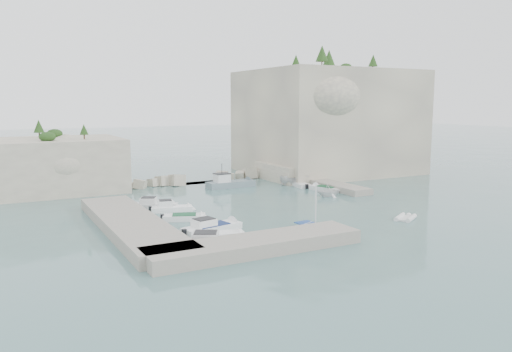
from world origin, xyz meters
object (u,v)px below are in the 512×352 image
inflatable_dinghy (405,219)px  motorboat_e (224,238)px  tender_east_a (329,196)px  rowboat (315,232)px  motorboat_a (155,209)px  tender_east_c (299,186)px  tender_east_d (295,185)px  tender_east_b (326,191)px  work_boat (231,187)px  motorboat_d (212,231)px  motorboat_f (217,247)px  motorboat_c (184,220)px  motorboat_b (172,211)px

inflatable_dinghy → motorboat_e: bearing=142.5°
tender_east_a → rowboat: bearing=149.7°
tender_east_a → motorboat_a: bearing=91.6°
motorboat_a → tender_east_a: size_ratio=1.65×
tender_east_c → tender_east_d: bearing=9.7°
tender_east_b → work_boat: bearing=31.2°
motorboat_a → tender_east_b: motorboat_a is taller
tender_east_a → tender_east_c: (0.94, 8.21, 0.00)m
rowboat → inflatable_dinghy: rowboat is taller
motorboat_a → work_boat: size_ratio=0.71×
motorboat_a → motorboat_d: size_ratio=0.85×
tender_east_c → tender_east_d: (-0.06, 1.06, 0.00)m
motorboat_f → motorboat_d: bearing=99.2°
tender_east_a → work_boat: 14.53m
tender_east_d → tender_east_a: bearing=-160.9°
rowboat → tender_east_d: (12.46, 22.88, 0.00)m
motorboat_c → tender_east_b: same height
motorboat_b → motorboat_e: bearing=-73.0°
tender_east_b → motorboat_d: bearing=101.4°
tender_east_a → work_boat: work_boat is taller
inflatable_dinghy → tender_east_b: tender_east_b is taller
motorboat_e → tender_east_c: same height
tender_east_b → tender_east_d: size_ratio=1.11×
motorboat_d → tender_east_a: bearing=12.0°
motorboat_c → motorboat_f: motorboat_f is taller
motorboat_f → inflatable_dinghy: (20.86, -0.04, 0.00)m
inflatable_dinghy → tender_east_a: size_ratio=0.92×
tender_east_d → motorboat_d: bearing=155.7°
motorboat_b → motorboat_a: bearing=131.8°
motorboat_f → rowboat: size_ratio=1.37×
motorboat_e → rowboat: bearing=-1.0°
motorboat_a → inflatable_dinghy: (20.78, -17.22, 0.00)m
motorboat_a → motorboat_d: (1.68, -12.07, 0.00)m
inflatable_dinghy → tender_east_d: (1.63, 23.27, 0.00)m
motorboat_b → motorboat_c: (-0.23, -4.54, 0.00)m
motorboat_a → rowboat: (9.95, -16.82, 0.00)m
motorboat_d → inflatable_dinghy: (19.09, -5.15, 0.00)m
work_boat → motorboat_c: bearing=-130.1°
tender_east_c → motorboat_d: bearing=135.6°
motorboat_a → motorboat_b: (1.15, -2.26, 0.00)m
motorboat_b → tender_east_d: size_ratio=1.08×
tender_east_a → tender_east_d: 9.31m
motorboat_c → motorboat_f: bearing=-73.3°
motorboat_a → motorboat_f: 17.18m
motorboat_a → motorboat_e: 15.00m
tender_east_b → tender_east_c: (-1.22, 4.74, 0.00)m
motorboat_f → rowboat: 10.04m
motorboat_c → rowboat: bearing=-25.7°
tender_east_b → tender_east_c: size_ratio=1.03×
inflatable_dinghy → tender_east_b: (2.92, 17.48, 0.00)m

